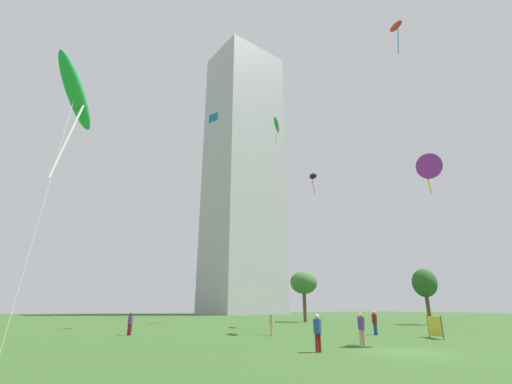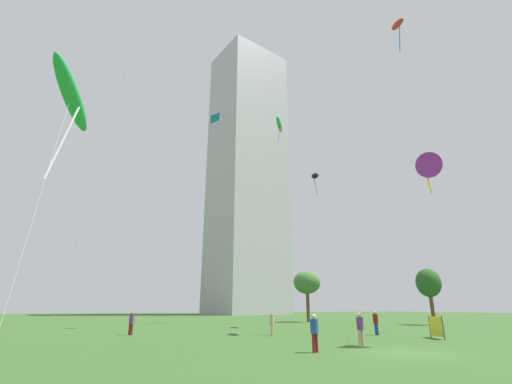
# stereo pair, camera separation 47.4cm
# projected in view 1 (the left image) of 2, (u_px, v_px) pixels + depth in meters

# --- Properties ---
(ground) EXTENTS (280.00, 280.00, 0.00)m
(ground) POSITION_uv_depth(u_px,v_px,m) (409.00, 352.00, 16.67)
(ground) COLOR #335623
(person_standing_0) EXTENTS (0.38, 0.38, 1.69)m
(person_standing_0) POSITION_uv_depth(u_px,v_px,m) (130.00, 322.00, 27.25)
(person_standing_0) COLOR maroon
(person_standing_0) RESTS_ON ground
(person_standing_1) EXTENTS (0.40, 0.40, 1.80)m
(person_standing_1) POSITION_uv_depth(u_px,v_px,m) (375.00, 321.00, 27.59)
(person_standing_1) COLOR #1E478C
(person_standing_1) RESTS_ON ground
(person_standing_2) EXTENTS (0.36, 0.36, 1.60)m
(person_standing_2) POSITION_uv_depth(u_px,v_px,m) (272.00, 323.00, 26.80)
(person_standing_2) COLOR tan
(person_standing_2) RESTS_ON ground
(person_standing_4) EXTENTS (0.39, 0.39, 1.75)m
(person_standing_4) POSITION_uv_depth(u_px,v_px,m) (318.00, 330.00, 16.97)
(person_standing_4) COLOR maroon
(person_standing_4) RESTS_ON ground
(person_standing_5) EXTENTS (0.39, 0.39, 1.76)m
(person_standing_5) POSITION_uv_depth(u_px,v_px,m) (361.00, 326.00, 20.16)
(person_standing_5) COLOR tan
(person_standing_5) RESTS_ON ground
(kite_flying_0) EXTENTS (1.98, 4.97, 11.71)m
(kite_flying_0) POSITION_uv_depth(u_px,v_px,m) (76.00, 94.00, 14.65)
(kite_flying_0) COLOR silver
(kite_flying_0) RESTS_ON ground
(kite_flying_2) EXTENTS (8.08, 1.58, 25.89)m
(kite_flying_2) POSITION_uv_depth(u_px,v_px,m) (212.00, 120.00, 44.79)
(kite_flying_2) COLOR silver
(kite_flying_2) RESTS_ON ground
(kite_flying_3) EXTENTS (5.16, 2.98, 18.56)m
(kite_flying_3) POSITION_uv_depth(u_px,v_px,m) (313.00, 176.00, 43.74)
(kite_flying_3) COLOR silver
(kite_flying_3) RESTS_ON ground
(kite_flying_4) EXTENTS (2.69, 8.90, 12.13)m
(kite_flying_4) POSITION_uv_depth(u_px,v_px,m) (426.00, 166.00, 23.39)
(kite_flying_4) COLOR silver
(kite_flying_4) RESTS_ON ground
(kite_flying_5) EXTENTS (6.48, 4.18, 33.48)m
(kite_flying_5) POSITION_uv_depth(u_px,v_px,m) (396.00, 27.00, 39.48)
(kite_flying_5) COLOR silver
(kite_flying_5) RESTS_ON ground
(kite_flying_6) EXTENTS (5.96, 9.74, 32.69)m
(kite_flying_6) POSITION_uv_depth(u_px,v_px,m) (277.00, 125.00, 59.28)
(kite_flying_6) COLOR silver
(kite_flying_6) RESTS_ON ground
(park_tree_0) EXTENTS (3.06, 3.06, 6.91)m
(park_tree_0) POSITION_uv_depth(u_px,v_px,m) (425.00, 283.00, 45.08)
(park_tree_0) COLOR brown
(park_tree_0) RESTS_ON ground
(park_tree_1) EXTENTS (4.11, 4.11, 7.47)m
(park_tree_1) POSITION_uv_depth(u_px,v_px,m) (304.00, 283.00, 53.45)
(park_tree_1) COLOR brown
(park_tree_1) RESTS_ON ground
(distant_highrise_0) EXTENTS (26.22, 23.11, 95.12)m
(distant_highrise_0) POSITION_uv_depth(u_px,v_px,m) (243.00, 172.00, 122.71)
(distant_highrise_0) COLOR #A8A8AD
(distant_highrise_0) RESTS_ON ground
(event_banner) EXTENTS (1.04, 1.94, 1.51)m
(event_banner) POSITION_uv_depth(u_px,v_px,m) (435.00, 326.00, 24.59)
(event_banner) COLOR #4C4C4C
(event_banner) RESTS_ON ground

